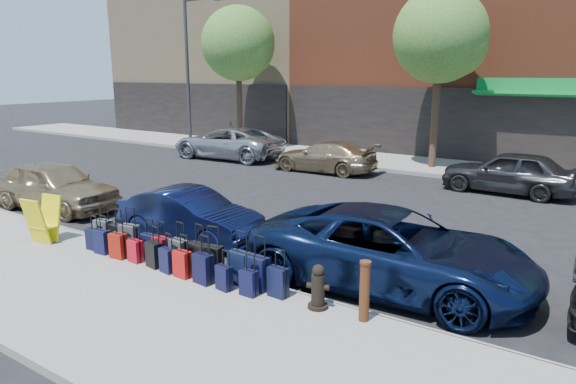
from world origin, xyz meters
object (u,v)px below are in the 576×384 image
Objects in this scene: car_far_0 at (228,143)px; car_far_2 at (509,172)px; fire_hydrant at (318,288)px; tree_left at (240,46)px; car_near_2 at (392,250)px; tree_center at (443,38)px; car_far_1 at (325,157)px; streetlight at (190,61)px; car_near_1 at (190,215)px; suitcase_front_5 at (179,254)px; bollard at (365,290)px; display_rack at (43,220)px; car_near_0 at (54,186)px.

car_far_0 is 12.84m from car_far_2.
fire_hydrant is 16.91m from car_far_0.
tree_left is 1.32× the size of car_near_2.
tree_center is 1.32× the size of car_near_2.
tree_center is at bearing 101.06° from car_far_0.
fire_hydrant is 13.13m from car_far_1.
car_near_2 is at bearing -35.27° from streetlight.
streetlight is 2.08× the size of car_near_1.
tree_center is at bearing -12.29° from car_near_1.
suitcase_front_5 is 12.26m from car_far_2.
tree_left is 1.32× the size of car_far_0.
bollard is 0.27× the size of car_near_1.
display_rack is (8.94, -14.23, -3.97)m from streetlight.
car_near_0 is (2.98, -12.73, -4.67)m from tree_left.
tree_left is at bearing 134.45° from bollard.
car_near_0 reaches higher than suitcase_front_5.
fire_hydrant is 11.59m from car_far_2.
tree_left is 20.08m from fire_hydrant.
car_near_2 is at bearing 9.61° from display_rack.
streetlight is at bearing 114.29° from display_rack.
suitcase_front_5 is at bearing -92.52° from tree_center.
bollard is at bearing 4.26° from suitcase_front_5.
car_far_0 is at bearing 33.19° from car_near_1.
car_near_0 is 10.76m from car_near_2.
car_near_2 is at bearing 47.77° from car_far_0.
car_far_1 reaches higher than fire_hydrant.
tree_center is 15.18m from suitcase_front_5.
bollard is 0.19× the size of car_far_0.
car_near_0 is (-3.02, 2.20, 0.05)m from display_rack.
car_far_2 is at bearing 90.41° from bollard.
streetlight is 20.80m from car_near_2.
display_rack is 14.53m from car_far_2.
tree_left and tree_center have the same top height.
car_near_2 is (0.56, 1.84, 0.25)m from fire_hydrant.
streetlight reaches higher than car_far_0.
car_far_0 is (-12.63, 10.00, 0.00)m from car_near_2.
car_near_1 is 0.88× the size of car_far_2.
display_rack is (-3.87, -0.60, 0.24)m from suitcase_front_5.
tree_left reaches higher than car_near_2.
display_rack reaches higher than fire_hydrant.
car_far_1 is at bearing 7.04° from car_near_1.
tree_center is at bearing 103.89° from bollard.
car_far_2 is (13.96, -2.78, -4.67)m from tree_left.
fire_hydrant is (13.19, -14.33, -4.90)m from tree_left.
streetlight is 1.83× the size of car_far_2.
streetlight is 1.46× the size of car_near_2.
tree_center reaches higher than display_rack.
car_far_2 is at bearing 48.95° from display_rack.
car_far_0 is at bearing -65.96° from tree_left.
car_far_2 is (-0.08, 11.54, 0.07)m from bollard.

